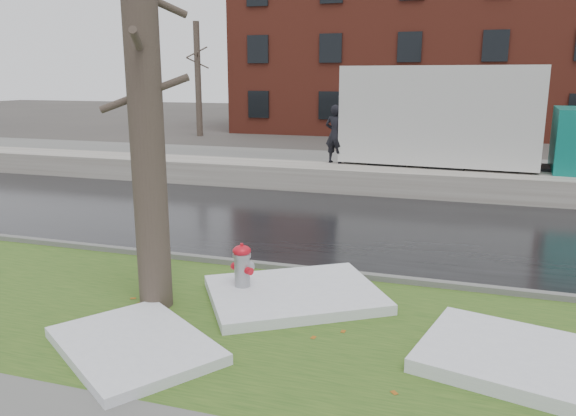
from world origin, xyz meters
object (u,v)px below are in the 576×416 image
(fire_hydrant, at_px, (242,268))
(worker, at_px, (335,134))
(tree, at_px, (145,98))
(box_truck, at_px, (480,125))

(fire_hydrant, bearing_deg, worker, 118.80)
(tree, relative_size, box_truck, 0.54)
(fire_hydrant, distance_m, tree, 3.00)
(box_truck, distance_m, worker, 4.48)
(fire_hydrant, relative_size, worker, 0.47)
(box_truck, xyz_separation_m, worker, (-4.37, -0.94, -0.33))
(worker, bearing_deg, box_truck, -156.10)
(worker, bearing_deg, tree, 99.62)
(tree, distance_m, box_truck, 12.37)
(fire_hydrant, distance_m, worker, 9.74)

